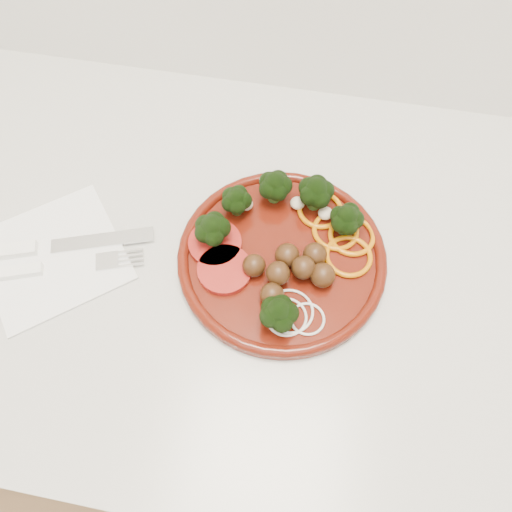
% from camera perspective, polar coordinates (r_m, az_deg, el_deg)
% --- Properties ---
extents(counter, '(2.40, 0.60, 0.90)m').
position_cam_1_polar(counter, '(1.04, 9.38, -13.82)').
color(counter, silver).
rests_on(counter, ground).
extents(plate, '(0.25, 0.25, 0.06)m').
position_cam_1_polar(plate, '(0.60, 2.98, 0.73)').
color(plate, '#4A1108').
rests_on(plate, counter).
extents(napkin, '(0.22, 0.22, 0.00)m').
position_cam_1_polar(napkin, '(0.66, -22.08, 0.03)').
color(napkin, white).
rests_on(napkin, counter).
extents(knife, '(0.23, 0.10, 0.01)m').
position_cam_1_polar(knife, '(0.67, -24.32, 0.78)').
color(knife, silver).
rests_on(knife, napkin).
extents(fork, '(0.20, 0.09, 0.01)m').
position_cam_1_polar(fork, '(0.66, -24.78, -1.56)').
color(fork, white).
rests_on(fork, napkin).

